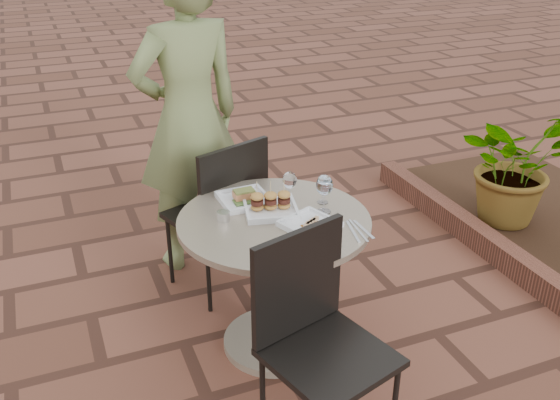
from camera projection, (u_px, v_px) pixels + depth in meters
name	position (u px, v px, depth m)	size (l,w,h in m)	color
ground	(291.00, 375.00, 3.00)	(60.00, 60.00, 0.00)	brown
cafe_table	(274.00, 264.00, 2.99)	(0.90, 0.90, 0.73)	gray
chair_far	(223.00, 206.00, 3.39)	(0.56, 0.56, 0.93)	black
chair_near	(314.00, 325.00, 2.46)	(0.55, 0.55, 0.93)	black
diner	(189.00, 119.00, 3.55)	(0.67, 0.44, 1.84)	olive
plate_salmon	(244.00, 198.00, 3.03)	(0.24, 0.24, 0.06)	silver
plate_sliders	(271.00, 205.00, 2.93)	(0.29, 0.29, 0.16)	silver
plate_tuna	(310.00, 224.00, 2.80)	(0.28, 0.28, 0.03)	silver
wine_glass_right	(324.00, 186.00, 2.88)	(0.08, 0.08, 0.19)	white
wine_glass_mid	(290.00, 181.00, 2.98)	(0.07, 0.07, 0.16)	white
wine_glass_far	(323.00, 183.00, 2.98)	(0.06, 0.06, 0.15)	white
steel_ramekin	(223.00, 216.00, 2.85)	(0.06, 0.06, 0.04)	silver
cutlery_set	(358.00, 231.00, 2.77)	(0.10, 0.21, 0.00)	silver
planter_curb	(516.00, 264.00, 3.75)	(0.12, 3.00, 0.15)	brown
potted_plant_a	(514.00, 164.00, 4.13)	(0.73, 0.63, 0.81)	#33662D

